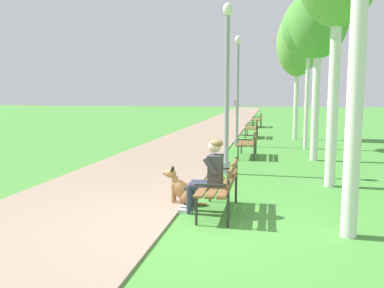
{
  "coord_description": "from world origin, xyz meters",
  "views": [
    {
      "loc": [
        1.1,
        -5.67,
        1.97
      ],
      "look_at": [
        -0.56,
        2.77,
        0.9
      ],
      "focal_mm": 37.34,
      "sensor_mm": 36.0,
      "label": 1
    }
  ],
  "objects_px": {
    "person_seated_on_near_bench": "(209,173)",
    "birch_tree_fifth": "(298,44)",
    "park_bench_mid": "(249,141)",
    "lamp_post_near": "(227,87)",
    "park_bench_near": "(222,183)",
    "park_bench_far": "(253,127)",
    "birch_tree_third": "(319,22)",
    "pedestrian_distant": "(237,107)",
    "lamp_post_mid": "(237,90)",
    "dog_shepherd": "(183,190)",
    "park_bench_furthest": "(258,119)",
    "birch_tree_fourth": "(309,27)"
  },
  "relations": [
    {
      "from": "birch_tree_fifth",
      "to": "park_bench_furthest",
      "type": "bearing_deg",
      "value": 106.0
    },
    {
      "from": "person_seated_on_near_bench",
      "to": "park_bench_near",
      "type": "bearing_deg",
      "value": 8.91
    },
    {
      "from": "park_bench_furthest",
      "to": "park_bench_far",
      "type": "bearing_deg",
      "value": -90.33
    },
    {
      "from": "dog_shepherd",
      "to": "person_seated_on_near_bench",
      "type": "bearing_deg",
      "value": -38.74
    },
    {
      "from": "park_bench_near",
      "to": "park_bench_far",
      "type": "height_order",
      "value": "same"
    },
    {
      "from": "birch_tree_third",
      "to": "lamp_post_near",
      "type": "bearing_deg",
      "value": -133.0
    },
    {
      "from": "park_bench_near",
      "to": "park_bench_far",
      "type": "relative_size",
      "value": 1.0
    },
    {
      "from": "park_bench_far",
      "to": "birch_tree_third",
      "type": "relative_size",
      "value": 0.29
    },
    {
      "from": "park_bench_mid",
      "to": "lamp_post_near",
      "type": "height_order",
      "value": "lamp_post_near"
    },
    {
      "from": "lamp_post_mid",
      "to": "birch_tree_fifth",
      "type": "bearing_deg",
      "value": 52.06
    },
    {
      "from": "park_bench_furthest",
      "to": "lamp_post_near",
      "type": "xyz_separation_m",
      "value": [
        -0.32,
        -14.73,
        1.63
      ]
    },
    {
      "from": "birch_tree_fifth",
      "to": "park_bench_mid",
      "type": "bearing_deg",
      "value": -107.14
    },
    {
      "from": "person_seated_on_near_bench",
      "to": "birch_tree_fifth",
      "type": "height_order",
      "value": "birch_tree_fifth"
    },
    {
      "from": "birch_tree_fifth",
      "to": "pedestrian_distant",
      "type": "relative_size",
      "value": 3.39
    },
    {
      "from": "lamp_post_near",
      "to": "lamp_post_mid",
      "type": "relative_size",
      "value": 1.0
    },
    {
      "from": "lamp_post_near",
      "to": "lamp_post_mid",
      "type": "bearing_deg",
      "value": 91.99
    },
    {
      "from": "park_bench_mid",
      "to": "lamp_post_near",
      "type": "distance_m",
      "value": 3.25
    },
    {
      "from": "park_bench_far",
      "to": "lamp_post_mid",
      "type": "bearing_deg",
      "value": -98.21
    },
    {
      "from": "park_bench_mid",
      "to": "birch_tree_third",
      "type": "distance_m",
      "value": 4.05
    },
    {
      "from": "person_seated_on_near_bench",
      "to": "lamp_post_near",
      "type": "height_order",
      "value": "lamp_post_near"
    },
    {
      "from": "lamp_post_near",
      "to": "lamp_post_mid",
      "type": "height_order",
      "value": "lamp_post_near"
    },
    {
      "from": "lamp_post_near",
      "to": "park_bench_furthest",
      "type": "bearing_deg",
      "value": 88.76
    },
    {
      "from": "park_bench_furthest",
      "to": "park_bench_near",
      "type": "bearing_deg",
      "value": -90.08
    },
    {
      "from": "park_bench_near",
      "to": "pedestrian_distant",
      "type": "xyz_separation_m",
      "value": [
        -2.31,
        30.52,
        0.33
      ]
    },
    {
      "from": "park_bench_near",
      "to": "birch_tree_fourth",
      "type": "height_order",
      "value": "birch_tree_fourth"
    },
    {
      "from": "park_bench_mid",
      "to": "park_bench_far",
      "type": "xyz_separation_m",
      "value": [
        -0.14,
        5.83,
        0.0
      ]
    },
    {
      "from": "park_bench_mid",
      "to": "birch_tree_fifth",
      "type": "distance_m",
      "value": 6.87
    },
    {
      "from": "lamp_post_near",
      "to": "dog_shepherd",
      "type": "bearing_deg",
      "value": -98.57
    },
    {
      "from": "park_bench_mid",
      "to": "lamp_post_mid",
      "type": "bearing_deg",
      "value": 103.36
    },
    {
      "from": "park_bench_furthest",
      "to": "pedestrian_distant",
      "type": "xyz_separation_m",
      "value": [
        -2.33,
        12.44,
        0.33
      ]
    },
    {
      "from": "person_seated_on_near_bench",
      "to": "lamp_post_mid",
      "type": "xyz_separation_m",
      "value": [
        -0.27,
        8.75,
        1.46
      ]
    },
    {
      "from": "park_bench_near",
      "to": "birch_tree_fourth",
      "type": "relative_size",
      "value": 0.28
    },
    {
      "from": "park_bench_mid",
      "to": "park_bench_furthest",
      "type": "distance_m",
      "value": 11.95
    },
    {
      "from": "person_seated_on_near_bench",
      "to": "birch_tree_third",
      "type": "relative_size",
      "value": 0.24
    },
    {
      "from": "park_bench_far",
      "to": "park_bench_furthest",
      "type": "bearing_deg",
      "value": 89.67
    },
    {
      "from": "pedestrian_distant",
      "to": "lamp_post_near",
      "type": "bearing_deg",
      "value": -85.75
    },
    {
      "from": "park_bench_mid",
      "to": "park_bench_far",
      "type": "distance_m",
      "value": 5.83
    },
    {
      "from": "park_bench_mid",
      "to": "dog_shepherd",
      "type": "xyz_separation_m",
      "value": [
        -0.87,
        -5.74,
        -0.25
      ]
    },
    {
      "from": "birch_tree_third",
      "to": "pedestrian_distant",
      "type": "xyz_separation_m",
      "value": [
        -4.38,
        24.64,
        -3.22
      ]
    },
    {
      "from": "park_bench_furthest",
      "to": "person_seated_on_near_bench",
      "type": "bearing_deg",
      "value": -90.74
    },
    {
      "from": "park_bench_mid",
      "to": "person_seated_on_near_bench",
      "type": "height_order",
      "value": "person_seated_on_near_bench"
    },
    {
      "from": "park_bench_far",
      "to": "person_seated_on_near_bench",
      "type": "relative_size",
      "value": 1.2
    },
    {
      "from": "park_bench_furthest",
      "to": "lamp_post_near",
      "type": "distance_m",
      "value": 14.82
    },
    {
      "from": "park_bench_near",
      "to": "pedestrian_distant",
      "type": "height_order",
      "value": "pedestrian_distant"
    },
    {
      "from": "person_seated_on_near_bench",
      "to": "birch_tree_fourth",
      "type": "bearing_deg",
      "value": 75.3
    },
    {
      "from": "park_bench_near",
      "to": "birch_tree_fifth",
      "type": "relative_size",
      "value": 0.27
    },
    {
      "from": "lamp_post_near",
      "to": "birch_tree_fourth",
      "type": "xyz_separation_m",
      "value": [
        2.33,
        5.16,
        2.17
      ]
    },
    {
      "from": "park_bench_near",
      "to": "park_bench_mid",
      "type": "relative_size",
      "value": 1.0
    },
    {
      "from": "park_bench_near",
      "to": "dog_shepherd",
      "type": "bearing_deg",
      "value": 151.96
    },
    {
      "from": "park_bench_near",
      "to": "park_bench_furthest",
      "type": "height_order",
      "value": "same"
    }
  ]
}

